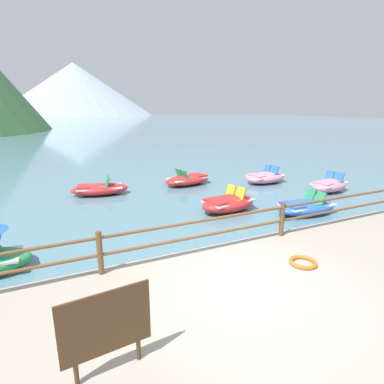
{
  "coord_description": "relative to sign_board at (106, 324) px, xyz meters",
  "views": [
    {
      "loc": [
        -3.2,
        -4.64,
        3.79
      ],
      "look_at": [
        1.34,
        5.0,
        0.9
      ],
      "focal_mm": 29.59,
      "sensor_mm": 36.0,
      "label": 1
    }
  ],
  "objects": [
    {
      "name": "distant_peak",
      "position": [
        15.03,
        149.36,
        9.93
      ],
      "size": [
        66.17,
        66.17,
        22.12
      ],
      "primitive_type": "cone",
      "color": "#9EADBC",
      "rests_on": "ground"
    },
    {
      "name": "ground_plane",
      "position": [
        2.73,
        41.08,
        -1.13
      ],
      "size": [
        200.0,
        200.0,
        0.0
      ],
      "primitive_type": "plane",
      "color": "slate"
    },
    {
      "name": "pedal_boat_1",
      "position": [
        9.68,
        9.16,
        -0.84
      ],
      "size": [
        2.46,
        1.56,
        0.87
      ],
      "color": "pink",
      "rests_on": "ground"
    },
    {
      "name": "pedal_boat_3",
      "position": [
        1.58,
        10.43,
        -0.86
      ],
      "size": [
        2.6,
        1.52,
        0.84
      ],
      "color": "red",
      "rests_on": "ground"
    },
    {
      "name": "pedal_boat_6",
      "position": [
        11.23,
        6.5,
        -0.83
      ],
      "size": [
        2.32,
        1.54,
        0.89
      ],
      "color": "pink",
      "rests_on": "ground"
    },
    {
      "name": "pedal_boat_5",
      "position": [
        7.99,
        4.61,
        -0.87
      ],
      "size": [
        2.47,
        1.28,
        0.83
      ],
      "color": "blue",
      "rests_on": "ground"
    },
    {
      "name": "sign_board",
      "position": [
        0.0,
        0.0,
        0.0
      ],
      "size": [
        1.18,
        0.16,
        1.19
      ],
      "color": "silver",
      "rests_on": "promenade_dock"
    },
    {
      "name": "pedal_boat_4",
      "position": [
        5.91,
        10.49,
        -0.87
      ],
      "size": [
        2.68,
        1.68,
        0.83
      ],
      "color": "red",
      "rests_on": "ground"
    },
    {
      "name": "promenade_dock",
      "position": [
        2.73,
        -1.12,
        -0.93
      ],
      "size": [
        28.0,
        8.0,
        0.4
      ],
      "primitive_type": "cube",
      "color": "#A39989",
      "rests_on": "ground"
    },
    {
      "name": "life_ring",
      "position": [
        4.47,
        1.15,
        -0.68
      ],
      "size": [
        0.61,
        0.61,
        0.09
      ],
      "primitive_type": "torus",
      "color": "orange",
      "rests_on": "promenade_dock"
    },
    {
      "name": "pedal_boat_0",
      "position": [
        5.56,
        6.08,
        -0.82
      ],
      "size": [
        2.48,
        1.69,
        0.9
      ],
      "color": "red",
      "rests_on": "ground"
    },
    {
      "name": "dock_railing",
      "position": [
        2.73,
        2.63,
        -0.15
      ],
      "size": [
        23.92,
        0.12,
        0.95
      ],
      "color": "brown",
      "rests_on": "promenade_dock"
    }
  ]
}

